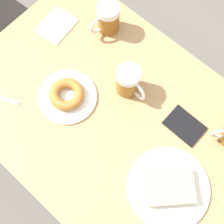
% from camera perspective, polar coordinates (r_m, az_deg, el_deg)
% --- Properties ---
extents(ground_plane, '(8.00, 8.00, 0.00)m').
position_cam_1_polar(ground_plane, '(1.75, 0.00, -7.95)').
color(ground_plane, '#666059').
extents(table, '(0.73, 1.05, 0.72)m').
position_cam_1_polar(table, '(1.12, 0.00, -1.40)').
color(table, tan).
rests_on(table, ground_plane).
extents(plate_with_cake, '(0.26, 0.26, 0.04)m').
position_cam_1_polar(plate_with_cake, '(1.01, 10.36, -13.44)').
color(plate_with_cake, white).
rests_on(plate_with_cake, table).
extents(plate_with_donut, '(0.20, 0.20, 0.04)m').
position_cam_1_polar(plate_with_donut, '(1.07, -8.21, 3.02)').
color(plate_with_donut, white).
rests_on(plate_with_donut, table).
extents(beer_mug_center, '(0.08, 0.12, 0.12)m').
position_cam_1_polar(beer_mug_center, '(1.04, 3.07, 5.64)').
color(beer_mug_center, '#8C5619').
rests_on(beer_mug_center, table).
extents(beer_mug_right, '(0.12, 0.08, 0.12)m').
position_cam_1_polar(beer_mug_right, '(1.16, -0.76, 16.73)').
color(beer_mug_right, '#8C5619').
rests_on(beer_mug_right, table).
extents(napkin_folded, '(0.15, 0.12, 0.00)m').
position_cam_1_polar(napkin_folded, '(1.23, -10.10, 15.30)').
color(napkin_folded, white).
rests_on(napkin_folded, table).
extents(passport_near_edge, '(0.09, 0.13, 0.01)m').
position_cam_1_polar(passport_near_edge, '(1.07, 13.14, -2.44)').
color(passport_near_edge, black).
rests_on(passport_near_edge, table).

